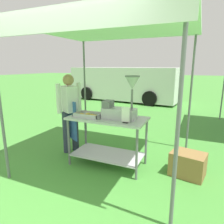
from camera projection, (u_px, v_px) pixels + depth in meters
The scene contains 9 objects.
ground_plane at pixel (152, 111), 8.02m from camera, with size 70.00×70.00×0.00m, color #478E38.
stall_canopy at pixel (109, 31), 3.27m from camera, with size 2.75×2.62×2.41m.
donut_cart at pixel (107, 131), 3.57m from camera, with size 1.37×0.68×0.89m.
donut_tray at pixel (88, 115), 3.55m from camera, with size 0.47×0.29×0.07m.
donut_fryer at pixel (122, 105), 3.35m from camera, with size 0.62×0.28×0.73m.
menu_sign at pixel (126, 116), 3.14m from camera, with size 0.13×0.05×0.26m.
vendor at pixel (70, 109), 4.09m from camera, with size 0.45×0.50×1.61m.
supply_crate at pixel (188, 164), 3.29m from camera, with size 0.59×0.48×0.39m.
van_white at pixel (125, 83), 10.53m from camera, with size 5.75×2.50×1.69m.
Camera 1 is at (1.69, -1.80, 1.77)m, focal length 32.17 mm.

